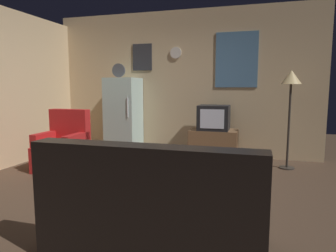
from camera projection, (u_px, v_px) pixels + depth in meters
The scene contains 12 objects.
ground_plane at pixel (135, 194), 3.75m from camera, with size 12.00×12.00×0.00m, color #4C3828.
wall_with_art at pixel (182, 83), 5.90m from camera, with size 5.20×0.12×2.78m.
fridge at pixel (124, 116), 5.94m from camera, with size 0.60×0.62×1.77m.
tv_stand at pixel (214, 145), 5.44m from camera, with size 0.84×0.53×0.56m.
crt_tv at pixel (214, 118), 5.37m from camera, with size 0.54×0.51×0.44m.
standing_lamp at pixel (291, 85), 4.77m from camera, with size 0.32×0.32×1.59m.
coffee_table at pixel (128, 173), 3.89m from camera, with size 0.72×0.72×0.45m.
wine_glass at pixel (125, 151), 3.78m from camera, with size 0.05×0.05×0.15m, color silver.
mug_ceramic_white at pixel (119, 156), 3.65m from camera, with size 0.08×0.08×0.09m, color silver.
remote_control at pixel (116, 158), 3.71m from camera, with size 0.15×0.04×0.02m, color black.
armchair at pixel (63, 149), 4.85m from camera, with size 0.68×0.68×0.96m.
couch at pixel (154, 215), 2.38m from camera, with size 1.70×0.80×0.92m.
Camera 1 is at (1.39, -3.35, 1.32)m, focal length 32.22 mm.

